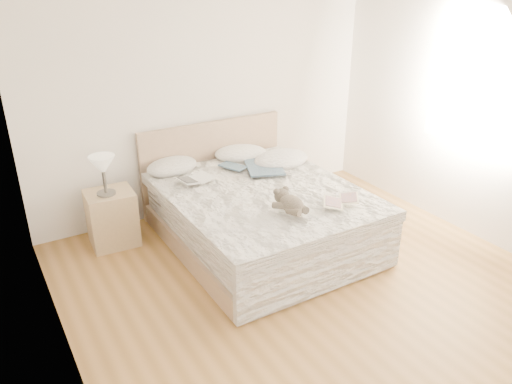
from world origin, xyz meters
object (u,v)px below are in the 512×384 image
Objects in this scene: nightstand at (112,218)px; teddy_bear at (291,210)px; photo_book at (195,180)px; childrens_book at (341,201)px; table_lamp at (103,167)px; bed at (258,213)px.

nightstand is 1.86m from teddy_bear.
childrens_book is (0.92, -1.13, 0.00)m from photo_book.
table_lamp is 1.13× the size of photo_book.
photo_book is 1.46m from childrens_book.
nightstand is at bearing 178.30° from childrens_book.
bed is 1.45m from nightstand.
bed is at bearing 77.38° from teddy_bear.
table_lamp reaches higher than childrens_book.
nightstand is at bearing 47.97° from table_lamp.
nightstand is (-1.27, 0.70, -0.03)m from bed.
childrens_book reaches higher than nightstand.
table_lamp is 0.88m from photo_book.
teddy_bear is at bearing -147.05° from childrens_book.
table_lamp is at bearing 153.82° from photo_book.
photo_book is at bearing -17.65° from table_lamp.
bed is 0.71m from photo_book.
teddy_bear is at bearing -49.14° from nightstand.
teddy_bear is (-0.51, 0.05, 0.02)m from childrens_book.
childrens_book is 1.14× the size of teddy_bear.
childrens_book is at bearing -59.28° from bed.
childrens_book is (1.73, -1.39, -0.21)m from table_lamp.
table_lamp is at bearing 126.05° from teddy_bear.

